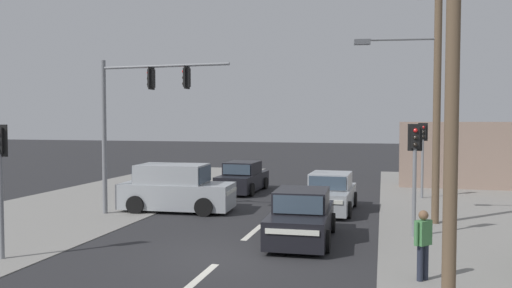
# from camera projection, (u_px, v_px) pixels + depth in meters

# --- Properties ---
(ground_plane) EXTENTS (140.00, 140.00, 0.00)m
(ground_plane) POSITION_uv_depth(u_px,v_px,m) (225.00, 256.00, 13.47)
(ground_plane) COLOR #28282B
(lane_dash_near) EXTENTS (0.20, 2.40, 0.01)m
(lane_dash_near) POSITION_uv_depth(u_px,v_px,m) (199.00, 279.00, 11.53)
(lane_dash_near) COLOR silver
(lane_dash_near) RESTS_ON ground
(lane_dash_mid) EXTENTS (0.20, 2.40, 0.01)m
(lane_dash_mid) POSITION_uv_depth(u_px,v_px,m) (253.00, 232.00, 16.37)
(lane_dash_mid) COLOR silver
(lane_dash_mid) RESTS_ON ground
(lane_dash_far) EXTENTS (0.20, 2.40, 0.01)m
(lane_dash_far) POSITION_uv_depth(u_px,v_px,m) (283.00, 207.00, 21.21)
(lane_dash_far) COLOR silver
(lane_dash_far) RESTS_ON ground
(kerb_left_verge) EXTENTS (8.00, 40.00, 0.02)m
(kerb_left_verge) POSITION_uv_depth(u_px,v_px,m) (49.00, 214.00, 19.44)
(kerb_left_verge) COLOR gray
(kerb_left_verge) RESTS_ON ground
(utility_pole_foreground_right) EXTENTS (3.78, 0.30, 10.20)m
(utility_pole_foreground_right) POSITION_uv_depth(u_px,v_px,m) (446.00, 24.00, 9.28)
(utility_pole_foreground_right) COLOR brown
(utility_pole_foreground_right) RESTS_ON ground
(utility_pole_midground_right) EXTENTS (3.77, 0.64, 9.06)m
(utility_pole_midground_right) POSITION_uv_depth(u_px,v_px,m) (433.00, 86.00, 17.48)
(utility_pole_midground_right) COLOR brown
(utility_pole_midground_right) RESTS_ON ground
(traffic_signal_mast) EXTENTS (5.29, 0.51, 6.00)m
(traffic_signal_mast) POSITION_uv_depth(u_px,v_px,m) (133.00, 108.00, 19.02)
(traffic_signal_mast) COLOR slate
(traffic_signal_mast) RESTS_ON ground
(pedestal_signal_right_kerb) EXTENTS (0.44, 0.29, 3.56)m
(pedestal_signal_right_kerb) POSITION_uv_depth(u_px,v_px,m) (415.00, 161.00, 15.52)
(pedestal_signal_right_kerb) COLOR slate
(pedestal_signal_right_kerb) RESTS_ON ground
(pedestal_signal_left_kerb) EXTENTS (0.44, 0.30, 3.56)m
(pedestal_signal_left_kerb) POSITION_uv_depth(u_px,v_px,m) (0.00, 168.00, 13.03)
(pedestal_signal_left_kerb) COLOR slate
(pedestal_signal_left_kerb) RESTS_ON ground
(pedestal_signal_far_median) EXTENTS (0.44, 0.29, 3.56)m
(pedestal_signal_far_median) POSITION_uv_depth(u_px,v_px,m) (423.00, 147.00, 23.34)
(pedestal_signal_far_median) COLOR slate
(pedestal_signal_far_median) RESTS_ON ground
(sedan_receding_far) EXTENTS (1.98, 4.28, 1.56)m
(sedan_receding_far) POSITION_uv_depth(u_px,v_px,m) (330.00, 194.00, 20.14)
(sedan_receding_far) COLOR #A3A8AD
(sedan_receding_far) RESTS_ON ground
(sedan_oncoming_mid) EXTENTS (2.01, 4.30, 1.56)m
(sedan_oncoming_mid) POSITION_uv_depth(u_px,v_px,m) (302.00, 217.00, 15.23)
(sedan_oncoming_mid) COLOR black
(sedan_oncoming_mid) RESTS_ON ground
(sedan_crossing_left) EXTENTS (1.98, 4.28, 1.56)m
(sedan_crossing_left) POSITION_uv_depth(u_px,v_px,m) (243.00, 178.00, 25.60)
(sedan_crossing_left) COLOR black
(sedan_crossing_left) RESTS_ON ground
(suv_oncoming_near) EXTENTS (4.64, 2.27, 1.90)m
(suv_oncoming_near) POSITION_uv_depth(u_px,v_px,m) (176.00, 189.00, 20.19)
(suv_oncoming_near) COLOR #A3A8AD
(suv_oncoming_near) RESTS_ON ground
(pedestrian_at_kerb) EXTENTS (0.41, 0.43, 1.63)m
(pedestrian_at_kerb) POSITION_uv_depth(u_px,v_px,m) (423.00, 241.00, 11.32)
(pedestrian_at_kerb) COLOR #232838
(pedestrian_at_kerb) RESTS_ON ground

